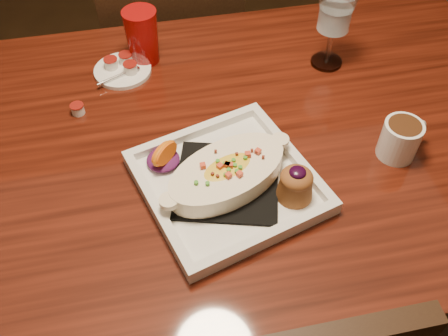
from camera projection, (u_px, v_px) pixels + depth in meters
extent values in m
plane|color=black|center=(212.00, 302.00, 1.60)|extent=(7.00, 7.00, 0.00)
cube|color=#611B0D|center=(206.00, 146.00, 1.05)|extent=(1.50, 0.90, 0.04)
cylinder|color=black|center=(387.00, 115.00, 1.66)|extent=(0.07, 0.07, 0.71)
cube|color=black|center=(172.00, 57.00, 1.71)|extent=(0.42, 0.42, 0.04)
cylinder|color=black|center=(212.00, 72.00, 2.01)|extent=(0.04, 0.04, 0.45)
cylinder|color=black|center=(128.00, 83.00, 1.96)|extent=(0.04, 0.04, 0.45)
cylinder|color=black|center=(230.00, 131.00, 1.79)|extent=(0.04, 0.04, 0.45)
cylinder|color=black|center=(135.00, 145.00, 1.75)|extent=(0.04, 0.04, 0.45)
cube|color=black|center=(174.00, 24.00, 1.40)|extent=(0.40, 0.03, 0.46)
cube|color=white|center=(227.00, 185.00, 0.95)|extent=(0.38, 0.38, 0.01)
cube|color=black|center=(227.00, 182.00, 0.94)|extent=(0.24, 0.24, 0.01)
ellipsoid|color=yellow|center=(227.00, 173.00, 0.92)|extent=(0.23, 0.18, 0.04)
ellipsoid|color=#56134E|center=(163.00, 160.00, 0.97)|extent=(0.07, 0.07, 0.02)
cone|color=brown|center=(295.00, 187.00, 0.90)|extent=(0.07, 0.07, 0.05)
ellipsoid|color=brown|center=(297.00, 178.00, 0.88)|extent=(0.06, 0.06, 0.03)
ellipsoid|color=black|center=(298.00, 172.00, 0.87)|extent=(0.03, 0.03, 0.01)
cylinder|color=white|center=(400.00, 140.00, 0.98)|extent=(0.08, 0.08, 0.08)
cylinder|color=#3B1F10|center=(404.00, 128.00, 0.95)|extent=(0.06, 0.06, 0.02)
torus|color=white|center=(415.00, 132.00, 0.99)|extent=(0.06, 0.03, 0.06)
cylinder|color=silver|center=(326.00, 62.00, 1.20)|extent=(0.07, 0.07, 0.01)
cylinder|color=silver|center=(329.00, 46.00, 1.16)|extent=(0.01, 0.01, 0.09)
cone|color=silver|center=(336.00, 12.00, 1.09)|extent=(0.09, 0.09, 0.10)
cylinder|color=white|center=(123.00, 70.00, 1.17)|extent=(0.13, 0.13, 0.01)
cylinder|color=white|center=(111.00, 64.00, 1.16)|extent=(0.03, 0.03, 0.02)
cylinder|color=maroon|center=(110.00, 59.00, 1.15)|extent=(0.03, 0.03, 0.00)
cylinder|color=white|center=(126.00, 59.00, 1.18)|extent=(0.03, 0.03, 0.02)
cylinder|color=maroon|center=(125.00, 54.00, 1.17)|extent=(0.03, 0.03, 0.00)
cylinder|color=white|center=(131.00, 68.00, 1.15)|extent=(0.03, 0.03, 0.02)
cylinder|color=maroon|center=(130.00, 64.00, 1.14)|extent=(0.03, 0.03, 0.00)
cylinder|color=white|center=(78.00, 109.00, 1.08)|extent=(0.03, 0.03, 0.02)
cylinder|color=maroon|center=(77.00, 106.00, 1.07)|extent=(0.03, 0.03, 0.00)
cone|color=#9E0B0B|center=(142.00, 37.00, 1.16)|extent=(0.08, 0.08, 0.13)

